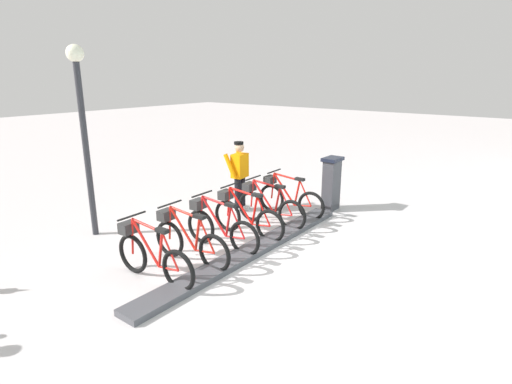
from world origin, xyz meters
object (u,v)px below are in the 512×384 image
at_px(bike_docked_0, 288,198).
at_px(bike_docked_2, 245,216).
at_px(lamp_post, 82,114).
at_px(bike_docked_5, 151,255).
at_px(bike_docked_4, 188,240).
at_px(bike_docked_1, 268,206).
at_px(bike_docked_3, 219,227).
at_px(payment_kiosk, 331,183).
at_px(worker_near_rack, 239,174).

xyz_separation_m(bike_docked_0, bike_docked_2, (0.00, 1.57, 0.00)).
bearing_deg(lamp_post, bike_docked_5, 167.58).
distance_m(bike_docked_0, bike_docked_4, 3.14).
bearing_deg(bike_docked_1, lamp_post, 46.08).
bearing_deg(bike_docked_3, bike_docked_5, 90.00).
xyz_separation_m(bike_docked_1, bike_docked_2, (0.00, 0.78, 0.00)).
bearing_deg(lamp_post, bike_docked_0, -126.47).
bearing_deg(payment_kiosk, lamp_post, 54.98).
xyz_separation_m(payment_kiosk, worker_near_rack, (1.70, 1.38, 0.24)).
xyz_separation_m(bike_docked_3, lamp_post, (2.49, 1.02, 2.01)).
bearing_deg(bike_docked_2, payment_kiosk, -102.54).
relative_size(bike_docked_3, bike_docked_5, 1.00).
bearing_deg(payment_kiosk, worker_near_rack, 39.20).
distance_m(bike_docked_3, lamp_post, 3.36).
bearing_deg(bike_docked_3, bike_docked_0, -90.00).
xyz_separation_m(payment_kiosk, bike_docked_5, (0.57, 4.92, -0.24)).
distance_m(bike_docked_1, bike_docked_3, 1.57).
distance_m(bike_docked_0, bike_docked_2, 1.57).
height_order(bike_docked_0, bike_docked_3, same).
relative_size(bike_docked_0, bike_docked_5, 1.00).
bearing_deg(bike_docked_3, bike_docked_4, 90.00).
relative_size(bike_docked_3, worker_near_rack, 1.04).
relative_size(bike_docked_1, bike_docked_3, 1.00).
height_order(payment_kiosk, bike_docked_1, payment_kiosk).
xyz_separation_m(bike_docked_4, worker_near_rack, (1.13, -2.75, 0.48)).
relative_size(bike_docked_2, bike_docked_5, 1.00).
height_order(bike_docked_0, worker_near_rack, worker_near_rack).
bearing_deg(payment_kiosk, bike_docked_4, 82.13).
relative_size(bike_docked_2, bike_docked_4, 1.00).
relative_size(payment_kiosk, worker_near_rack, 0.77).
distance_m(bike_docked_3, bike_docked_4, 0.78).
xyz_separation_m(bike_docked_1, worker_near_rack, (1.13, -0.40, 0.48)).
distance_m(bike_docked_0, lamp_post, 4.65).
height_order(bike_docked_1, bike_docked_4, same).
relative_size(bike_docked_5, lamp_post, 0.47).
distance_m(bike_docked_0, bike_docked_3, 2.35).
bearing_deg(bike_docked_0, bike_docked_2, 90.00).
relative_size(worker_near_rack, lamp_post, 0.45).
bearing_deg(worker_near_rack, bike_docked_5, 107.66).
distance_m(bike_docked_1, bike_docked_5, 3.14).
xyz_separation_m(bike_docked_1, bike_docked_4, (0.00, 2.35, 0.00)).
relative_size(bike_docked_0, worker_near_rack, 1.04).
relative_size(bike_docked_4, bike_docked_5, 1.00).
bearing_deg(bike_docked_4, bike_docked_5, 90.00).
relative_size(bike_docked_0, bike_docked_4, 1.00).
relative_size(bike_docked_5, worker_near_rack, 1.04).
relative_size(bike_docked_3, bike_docked_4, 1.00).
bearing_deg(bike_docked_5, bike_docked_3, -90.00).
distance_m(bike_docked_2, bike_docked_4, 1.57).
xyz_separation_m(bike_docked_3, worker_near_rack, (1.13, -1.97, 0.48)).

